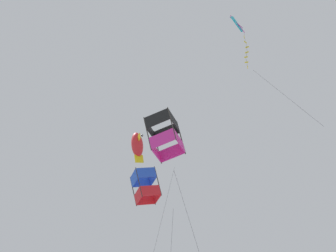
# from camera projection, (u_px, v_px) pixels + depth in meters

# --- Properties ---
(kite_box_mid_left) EXTENTS (3.27, 2.86, 9.96)m
(kite_box_mid_left) POSITION_uv_depth(u_px,v_px,m) (165.00, 136.00, 30.80)
(kite_box_mid_left) COLOR black
(kite_box_near_right) EXTENTS (2.50, 2.38, 8.56)m
(kite_box_near_right) POSITION_uv_depth(u_px,v_px,m) (146.00, 186.00, 32.65)
(kite_box_near_right) COLOR blue
(kite_diamond_near_left) EXTENTS (3.46, 3.60, 7.54)m
(kite_diamond_near_left) POSITION_uv_depth(u_px,v_px,m) (239.00, 28.00, 28.95)
(kite_diamond_near_left) COLOR #1EB2C6
(kite_fish_upper_right) EXTENTS (3.03, 3.02, 10.45)m
(kite_fish_upper_right) POSITION_uv_depth(u_px,v_px,m) (137.00, 145.00, 37.79)
(kite_fish_upper_right) COLOR red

